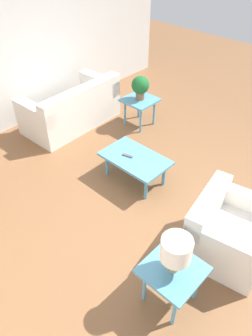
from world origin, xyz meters
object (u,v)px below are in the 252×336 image
Objects in this scene: armchair at (227,232)px; potted_plant at (140,86)px; sofa at (73,110)px; side_table_lamp at (172,273)px; coffee_table at (135,160)px; side_table_plant at (140,103)px; table_lamp at (176,250)px.

armchair is 2.46× the size of potted_plant.
sofa is 3.18× the size of side_table_lamp.
side_table_lamp reaches higher than coffee_table.
side_table_lamp is (-2.53, 2.40, 0.00)m from side_table_plant.
coffee_table is 1.63m from potted_plant.
armchair is 1.87× the size of side_table_plant.
potted_plant is (2.53, -2.40, 0.32)m from side_table_lamp.
table_lamp is at bearing 136.54° from side_table_plant.
side_table_plant is (2.62, -1.46, 0.14)m from armchair.
side_table_lamp is at bearing 136.54° from potted_plant.
table_lamp reaches higher than coffee_table.
sofa is 1.31m from potted_plant.
side_table_lamp is (-1.54, 1.17, 0.08)m from coffee_table.
sofa is 3.80m from table_lamp.
sofa is at bearing -11.60° from coffee_table.
coffee_table is at bearing 128.93° from potted_plant.
potted_plant reaches higher than coffee_table.
sofa is 3.56m from armchair.
side_table_plant is 1.31× the size of potted_plant.
sofa is at bearing -24.49° from side_table_lamp.
potted_plant reaches higher than sofa.
coffee_table is 1.94m from side_table_lamp.
table_lamp is (-3.42, 1.56, 0.50)m from sofa.
table_lamp is (0.09, 0.94, 0.50)m from armchair.
coffee_table is at bearing 71.93° from armchair.
table_lamp is at bearing 142.72° from coffee_table.
table_lamp is (-1.54, 1.17, 0.45)m from coffee_table.
potted_plant is at bearing -43.46° from table_lamp.
side_table_plant is (-0.89, -0.84, 0.14)m from sofa.
table_lamp is at bearing 136.54° from potted_plant.
side_table_plant is 1.00× the size of side_table_lamp.
sofa is 1.82× the size of coffee_table.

